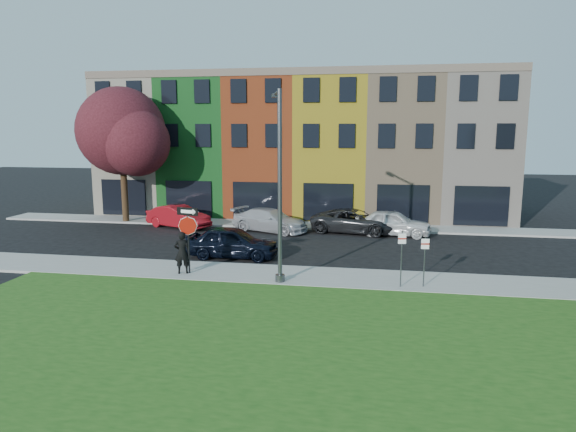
% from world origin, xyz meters
% --- Properties ---
extents(ground, '(120.00, 120.00, 0.00)m').
position_xyz_m(ground, '(0.00, 0.00, 0.00)').
color(ground, black).
rests_on(ground, ground).
extents(sidewalk_near, '(40.00, 3.00, 0.12)m').
position_xyz_m(sidewalk_near, '(2.00, 3.00, 0.06)').
color(sidewalk_near, gray).
rests_on(sidewalk_near, ground).
extents(sidewalk_far, '(40.00, 2.40, 0.12)m').
position_xyz_m(sidewalk_far, '(-3.00, 15.00, 0.06)').
color(sidewalk_far, gray).
rests_on(sidewalk_far, ground).
extents(grass_park, '(40.00, 16.00, 0.10)m').
position_xyz_m(grass_park, '(8.00, -6.00, 0.05)').
color(grass_park, '#204C15').
rests_on(grass_park, ground).
extents(rowhouse_block, '(30.00, 10.12, 10.00)m').
position_xyz_m(rowhouse_block, '(-2.50, 21.18, 4.99)').
color(rowhouse_block, beige).
rests_on(rowhouse_block, ground).
extents(stop_sign, '(1.04, 0.25, 2.95)m').
position_xyz_m(stop_sign, '(-4.86, 2.45, 2.23)').
color(stop_sign, black).
rests_on(stop_sign, sidewalk_near).
extents(man, '(0.98, 0.90, 1.89)m').
position_xyz_m(man, '(-5.14, 2.38, 1.07)').
color(man, black).
rests_on(man, sidewalk_near).
extents(sedan_near, '(1.90, 4.69, 1.59)m').
position_xyz_m(sedan_near, '(-3.87, 5.94, 0.80)').
color(sedan_near, black).
rests_on(sedan_near, ground).
extents(parked_car_red, '(4.69, 5.59, 1.48)m').
position_xyz_m(parked_car_red, '(-9.58, 13.04, 0.74)').
color(parked_car_red, maroon).
rests_on(parked_car_red, ground).
extents(parked_car_silver, '(5.10, 6.23, 1.45)m').
position_xyz_m(parked_car_silver, '(-3.36, 12.87, 0.72)').
color(parked_car_silver, '#ACABB0').
rests_on(parked_car_silver, ground).
extents(parked_car_dark, '(4.21, 6.16, 1.49)m').
position_xyz_m(parked_car_dark, '(1.94, 13.34, 0.74)').
color(parked_car_dark, black).
rests_on(parked_car_dark, ground).
extents(parked_car_white, '(2.87, 5.00, 1.56)m').
position_xyz_m(parked_car_white, '(4.30, 12.93, 0.78)').
color(parked_car_white, silver).
rests_on(parked_car_white, ground).
extents(street_lamp, '(0.99, 2.51, 7.91)m').
position_xyz_m(street_lamp, '(-0.70, 2.10, 4.11)').
color(street_lamp, '#45484A').
rests_on(street_lamp, sidewalk_near).
extents(parking_sign_a, '(0.32, 0.11, 2.33)m').
position_xyz_m(parking_sign_a, '(4.32, 2.03, 1.56)').
color(parking_sign_a, '#45484A').
rests_on(parking_sign_a, sidewalk_near).
extents(parking_sign_b, '(0.32, 0.10, 2.07)m').
position_xyz_m(parking_sign_b, '(5.24, 2.21, 1.42)').
color(parking_sign_b, '#45484A').
rests_on(parking_sign_b, sidewalk_near).
extents(tree_purple, '(7.11, 6.22, 9.15)m').
position_xyz_m(tree_purple, '(-13.80, 14.25, 6.15)').
color(tree_purple, black).
rests_on(tree_purple, sidewalk_far).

